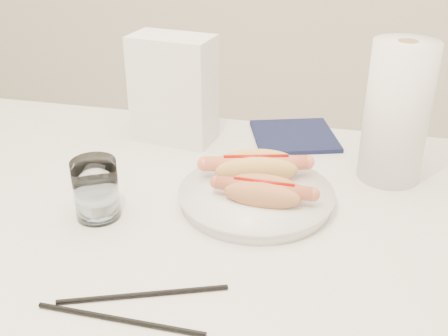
% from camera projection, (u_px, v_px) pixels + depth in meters
% --- Properties ---
extents(table, '(1.20, 0.80, 0.75)m').
position_uv_depth(table, '(176.00, 239.00, 0.92)').
color(table, silver).
rests_on(table, ground).
extents(plate, '(0.33, 0.33, 0.02)m').
position_uv_depth(plate, '(256.00, 198.00, 0.90)').
color(plate, white).
rests_on(plate, table).
extents(hotdog_left, '(0.18, 0.10, 0.05)m').
position_uv_depth(hotdog_left, '(256.00, 167.00, 0.93)').
color(hotdog_left, '#E6AF5C').
rests_on(hotdog_left, plate).
extents(hotdog_right, '(0.15, 0.06, 0.04)m').
position_uv_depth(hotdog_right, '(264.00, 192.00, 0.86)').
color(hotdog_right, '#CE8350').
rests_on(hotdog_right, plate).
extents(water_glass, '(0.07, 0.07, 0.10)m').
position_uv_depth(water_glass, '(96.00, 189.00, 0.85)').
color(water_glass, silver).
rests_on(water_glass, table).
extents(chopstick_near, '(0.21, 0.09, 0.01)m').
position_uv_depth(chopstick_near, '(143.00, 294.00, 0.70)').
color(chopstick_near, black).
rests_on(chopstick_near, table).
extents(chopstick_far, '(0.22, 0.01, 0.01)m').
position_uv_depth(chopstick_far, '(120.00, 319.00, 0.66)').
color(chopstick_far, black).
rests_on(chopstick_far, table).
extents(napkin_box, '(0.17, 0.11, 0.22)m').
position_uv_depth(napkin_box, '(174.00, 89.00, 1.09)').
color(napkin_box, white).
rests_on(napkin_box, table).
extents(navy_napkin, '(0.21, 0.21, 0.01)m').
position_uv_depth(navy_napkin, '(294.00, 136.00, 1.14)').
color(navy_napkin, '#111636').
rests_on(navy_napkin, table).
extents(paper_towel_roll, '(0.13, 0.13, 0.25)m').
position_uv_depth(paper_towel_roll, '(397.00, 113.00, 0.93)').
color(paper_towel_roll, white).
rests_on(paper_towel_roll, table).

